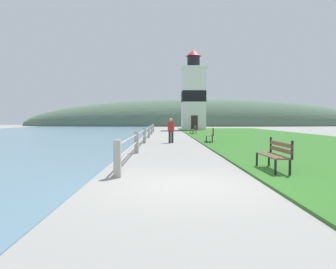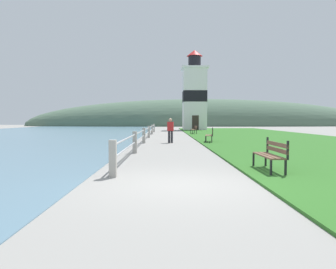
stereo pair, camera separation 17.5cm
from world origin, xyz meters
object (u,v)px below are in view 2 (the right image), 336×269
Objects in this scene: park_bench_midway at (210,134)px; lighthouse at (194,95)px; park_bench_far at (194,129)px; person_strolling at (170,130)px; park_bench_near at (271,153)px.

lighthouse is at bearing -84.76° from park_bench_midway.
person_strolling is at bearing 76.19° from park_bench_far.
lighthouse is at bearing 1.53° from person_strolling.
lighthouse reaches higher than park_bench_midway.
lighthouse is (1.12, 12.98, 4.28)m from park_bench_far.
park_bench_far is 0.16× the size of lighthouse.
park_bench_far is (-0.08, 23.39, 0.00)m from park_bench_near.
park_bench_far is (0.05, 11.87, 0.00)m from park_bench_midway.
park_bench_midway is (-0.13, 11.52, -0.00)m from park_bench_near.
park_bench_near is 11.69m from person_strolling.
park_bench_near and park_bench_midway have the same top height.
lighthouse reaches higher than person_strolling.
park_bench_near is 36.64m from lighthouse.
park_bench_midway is 1.11× the size of person_strolling.
park_bench_near is 11.52m from park_bench_midway.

